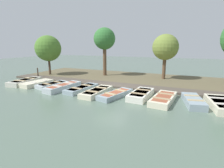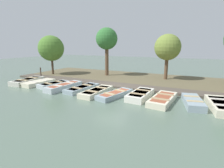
% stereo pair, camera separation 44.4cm
% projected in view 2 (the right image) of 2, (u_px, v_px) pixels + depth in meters
% --- Properties ---
extents(ground_plane, '(80.00, 80.00, 0.00)m').
position_uv_depth(ground_plane, '(112.00, 90.00, 14.09)').
color(ground_plane, '#566B5B').
extents(shore_bank, '(8.00, 24.00, 0.13)m').
position_uv_depth(shore_bank, '(133.00, 79.00, 18.46)').
color(shore_bank, brown).
rests_on(shore_bank, ground_plane).
extents(dock_walkway, '(1.59, 23.69, 0.18)m').
position_uv_depth(dock_walkway, '(119.00, 85.00, 15.28)').
color(dock_walkway, '#51473D').
rests_on(dock_walkway, ground_plane).
extents(rowboat_0, '(3.44, 1.64, 0.44)m').
position_uv_depth(rowboat_0, '(28.00, 81.00, 16.58)').
color(rowboat_0, beige).
rests_on(rowboat_0, ground_plane).
extents(rowboat_1, '(2.96, 1.42, 0.38)m').
position_uv_depth(rowboat_1, '(39.00, 83.00, 15.91)').
color(rowboat_1, beige).
rests_on(rowboat_1, ground_plane).
extents(rowboat_2, '(2.89, 1.70, 0.35)m').
position_uv_depth(rowboat_2, '(54.00, 84.00, 15.35)').
color(rowboat_2, '#B2BCC1').
rests_on(rowboat_2, ground_plane).
extents(rowboat_3, '(3.50, 1.29, 0.44)m').
position_uv_depth(rowboat_3, '(64.00, 86.00, 14.35)').
color(rowboat_3, '#B2BCC1').
rests_on(rowboat_3, ground_plane).
extents(rowboat_4, '(3.29, 1.38, 0.35)m').
position_uv_depth(rowboat_4, '(82.00, 88.00, 13.91)').
color(rowboat_4, '#8C9EA8').
rests_on(rowboat_4, ground_plane).
extents(rowboat_5, '(3.28, 1.18, 0.37)m').
position_uv_depth(rowboat_5, '(97.00, 92.00, 12.89)').
color(rowboat_5, beige).
rests_on(rowboat_5, ground_plane).
extents(rowboat_6, '(3.24, 1.68, 0.35)m').
position_uv_depth(rowboat_6, '(115.00, 94.00, 12.24)').
color(rowboat_6, '#8C9EA8').
rests_on(rowboat_6, ground_plane).
extents(rowboat_7, '(2.94, 1.28, 0.44)m').
position_uv_depth(rowboat_7, '(140.00, 95.00, 11.94)').
color(rowboat_7, silver).
rests_on(rowboat_7, ground_plane).
extents(rowboat_8, '(3.24, 1.43, 0.38)m').
position_uv_depth(rowboat_8, '(163.00, 99.00, 11.05)').
color(rowboat_8, beige).
rests_on(rowboat_8, ground_plane).
extents(rowboat_9, '(2.80, 1.50, 0.43)m').
position_uv_depth(rowboat_9, '(193.00, 102.00, 10.48)').
color(rowboat_9, '#8C9EA8').
rests_on(rowboat_9, ground_plane).
extents(rowboat_10, '(3.17, 1.71, 0.44)m').
position_uv_depth(rowboat_10, '(222.00, 105.00, 9.83)').
color(rowboat_10, beige).
rests_on(rowboat_10, ground_plane).
extents(mooring_post_near, '(0.13, 0.13, 1.16)m').
position_uv_depth(mooring_post_near, '(41.00, 72.00, 19.28)').
color(mooring_post_near, '#47382D').
rests_on(mooring_post_near, ground_plane).
extents(park_tree_far_left, '(2.95, 2.95, 4.64)m').
position_uv_depth(park_tree_far_left, '(51.00, 48.00, 20.38)').
color(park_tree_far_left, '#4C3828').
rests_on(park_tree_far_left, ground_plane).
extents(park_tree_left, '(2.41, 2.41, 5.44)m').
position_uv_depth(park_tree_left, '(107.00, 40.00, 19.35)').
color(park_tree_left, brown).
rests_on(park_tree_left, ground_plane).
extents(park_tree_center, '(2.57, 2.57, 4.63)m').
position_uv_depth(park_tree_center, '(168.00, 48.00, 17.24)').
color(park_tree_center, brown).
rests_on(park_tree_center, ground_plane).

